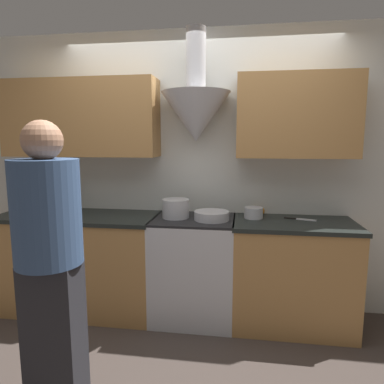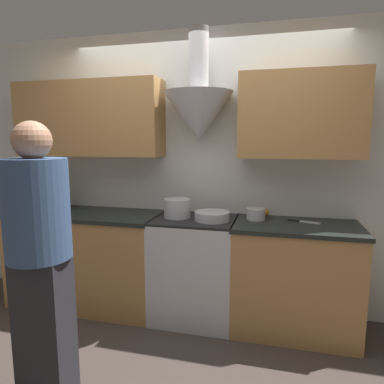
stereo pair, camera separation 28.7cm
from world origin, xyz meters
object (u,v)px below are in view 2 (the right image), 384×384
wine_bottle_2 (49,194)px  wine_bottle_4 (66,196)px  wine_bottle_3 (58,196)px  stock_pot (177,208)px  person_foreground_left (40,253)px  wine_bottle_0 (30,194)px  stove_range (195,268)px  wine_bottle_1 (39,196)px  mixing_bowl (212,216)px  saucepan (256,214)px  orange_fruit (264,212)px

wine_bottle_2 → wine_bottle_4: 0.21m
wine_bottle_3 → stock_pot: wine_bottle_3 is taller
wine_bottle_3 → person_foreground_left: (0.77, -1.26, -0.11)m
wine_bottle_2 → wine_bottle_0: bearing=-174.9°
stove_range → wine_bottle_1: wine_bottle_1 is taller
wine_bottle_1 → wine_bottle_4: bearing=-0.6°
stock_pot → wine_bottle_4: bearing=177.0°
wine_bottle_4 → mixing_bowl: (1.49, -0.10, -0.10)m
wine_bottle_3 → saucepan: wine_bottle_3 is taller
person_foreground_left → wine_bottle_2: bearing=124.5°
wine_bottle_3 → wine_bottle_0: bearing=179.6°
saucepan → stove_range: bearing=-170.4°
stock_pot → wine_bottle_1: bearing=177.5°
stock_pot → saucepan: size_ratio=1.46×
stove_range → wine_bottle_4: wine_bottle_4 is taller
stock_pot → person_foreground_left: bearing=-112.4°
orange_fruit → person_foreground_left: size_ratio=0.04×
wine_bottle_3 → orange_fruit: size_ratio=4.26×
stove_range → wine_bottle_4: 1.46m
wine_bottle_3 → stock_pot: (1.26, -0.06, -0.05)m
wine_bottle_1 → wine_bottle_4: size_ratio=0.91×
mixing_bowl → person_foreground_left: 1.41m
stove_range → wine_bottle_0: 1.83m
saucepan → stock_pot: bearing=-173.0°
mixing_bowl → wine_bottle_2: bearing=175.9°
stock_pot → orange_fruit: size_ratio=3.20×
stock_pot → wine_bottle_2: bearing=176.7°
wine_bottle_4 → person_foreground_left: 1.43m
wine_bottle_4 → person_foreground_left: size_ratio=0.20×
mixing_bowl → person_foreground_left: (-0.82, -1.16, -0.02)m
wine_bottle_1 → person_foreground_left: size_ratio=0.18×
wine_bottle_0 → mixing_bowl: size_ratio=1.12×
wine_bottle_0 → wine_bottle_4: bearing=0.0°
stove_range → wine_bottle_3: wine_bottle_3 is taller
wine_bottle_0 → wine_bottle_1: wine_bottle_0 is taller
wine_bottle_0 → stock_pot: wine_bottle_0 is taller
wine_bottle_3 → wine_bottle_4: size_ratio=0.93×
wine_bottle_4 → stock_pot: size_ratio=1.43×
stove_range → wine_bottle_0: wine_bottle_0 is taller
stove_range → wine_bottle_2: (-1.53, 0.08, 0.60)m
wine_bottle_0 → stock_pot: (1.57, -0.06, -0.05)m
saucepan → mixing_bowl: bearing=-160.8°
wine_bottle_1 → stock_pot: bearing=-2.5°
orange_fruit → saucepan: 0.16m
stove_range → wine_bottle_1: (-1.64, 0.07, 0.58)m
wine_bottle_0 → wine_bottle_4: wine_bottle_4 is taller
wine_bottle_4 → mixing_bowl: 1.49m
stove_range → stock_pot: size_ratio=3.88×
wine_bottle_2 → saucepan: (2.05, 0.01, -0.09)m
stove_range → saucepan: size_ratio=5.66×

